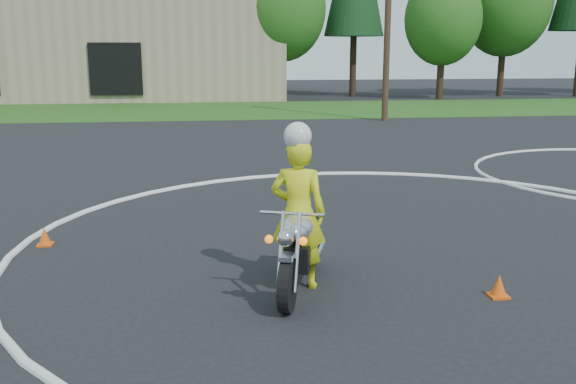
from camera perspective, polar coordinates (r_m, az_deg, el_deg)
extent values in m
plane|color=black|center=(8.06, 15.05, -10.71)|extent=(120.00, 120.00, 0.00)
cube|color=#1E4714|center=(34.09, -2.41, 7.33)|extent=(120.00, 10.00, 0.02)
torus|color=silver|center=(10.72, 9.00, -4.51)|extent=(12.12, 12.12, 0.12)
cylinder|color=black|center=(7.83, -0.05, -8.27)|extent=(0.35, 0.69, 0.68)
cylinder|color=black|center=(9.31, 1.87, -4.83)|extent=(0.35, 0.69, 0.68)
cube|color=black|center=(8.58, 1.07, -5.56)|extent=(0.50, 0.70, 0.34)
ellipsoid|color=silver|center=(8.24, 0.80, -3.18)|extent=(0.62, 0.82, 0.32)
cube|color=black|center=(8.80, 1.47, -2.48)|extent=(0.50, 0.74, 0.11)
cylinder|color=#B9B8BF|center=(7.80, -0.66, -5.24)|extent=(0.18, 0.40, 0.92)
cylinder|color=silver|center=(7.76, 0.83, -5.33)|extent=(0.18, 0.40, 0.92)
cube|color=silver|center=(7.69, -0.08, -5.79)|extent=(0.23, 0.29, 0.06)
cylinder|color=silver|center=(7.85, 0.36, -1.93)|extent=(0.77, 0.29, 0.04)
sphere|color=silver|center=(7.52, -0.22, -4.11)|extent=(0.21, 0.21, 0.21)
sphere|color=orange|center=(7.59, -1.70, -4.22)|extent=(0.10, 0.10, 0.10)
sphere|color=orange|center=(7.52, 1.36, -4.39)|extent=(0.10, 0.10, 0.10)
cylinder|color=#B9B9BF|center=(9.02, 2.72, -5.43)|extent=(0.38, 0.89, 0.09)
imported|color=yellow|center=(8.47, 0.92, -1.91)|extent=(0.85, 0.69, 2.02)
sphere|color=silver|center=(8.22, 0.87, 5.00)|extent=(0.36, 0.36, 0.36)
cone|color=#E64E0C|center=(8.77, 18.24, -7.93)|extent=(0.22, 0.22, 0.30)
cube|color=#E64E0C|center=(8.82, 18.18, -8.75)|extent=(0.24, 0.24, 0.03)
cone|color=#E64E0C|center=(11.18, -20.82, -3.71)|extent=(0.22, 0.22, 0.30)
cube|color=#E64E0C|center=(11.22, -20.77, -4.38)|extent=(0.24, 0.24, 0.03)
cube|color=black|center=(39.06, -15.08, 10.51)|extent=(3.00, 0.16, 3.00)
cylinder|color=#382619|center=(41.14, -0.49, 10.49)|extent=(0.44, 0.44, 3.24)
ellipsoid|color=#1E5116|center=(41.19, -0.50, 16.00)|extent=(5.40, 5.40, 6.48)
cylinder|color=#382619|center=(43.97, 5.79, 11.03)|extent=(0.44, 0.44, 3.96)
cylinder|color=#382619|center=(42.57, 13.38, 9.98)|extent=(0.44, 0.44, 2.88)
ellipsoid|color=#1E5116|center=(42.57, 13.63, 14.72)|extent=(4.80, 4.80, 5.76)
cylinder|color=#382619|center=(46.35, 18.41, 10.32)|extent=(0.44, 0.44, 3.60)
ellipsoid|color=#1E5116|center=(46.44, 18.80, 15.74)|extent=(6.00, 6.00, 7.20)
cylinder|color=#382619|center=(41.86, -6.19, 10.21)|extent=(0.44, 0.44, 2.88)
ellipsoid|color=#1E5116|center=(41.87, -6.30, 15.02)|extent=(4.80, 4.80, 5.76)
cylinder|color=#473321|center=(28.99, 8.90, 16.15)|extent=(0.28, 0.28, 10.00)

